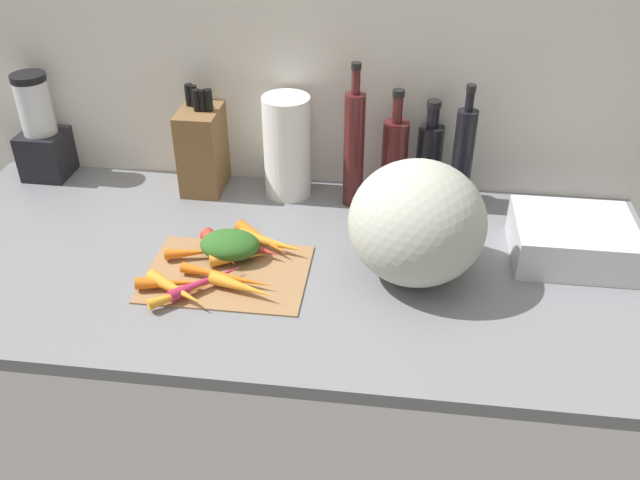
{
  "coord_description": "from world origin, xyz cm",
  "views": [
    {
      "loc": [
        24.88,
        -125.52,
        87.78
      ],
      "look_at": [
        9.98,
        -9.48,
        11.4
      ],
      "focal_mm": 38.32,
      "sensor_mm": 36.0,
      "label": 1
    }
  ],
  "objects": [
    {
      "name": "carrot_6",
      "position": [
        -5.42,
        -15.39,
        2.33
      ],
      "size": [
        15.33,
        7.68,
        3.05
      ],
      "primitive_type": "cone",
      "rotation": [
        0.0,
        1.57,
        -0.32
      ],
      "color": "orange",
      "rests_on": "cutting_board"
    },
    {
      "name": "carrot_12",
      "position": [
        -13.5,
        -2.41,
        2.51
      ],
      "size": [
        11.99,
        13.37,
        3.43
      ],
      "primitive_type": "cone",
      "rotation": [
        0.0,
        1.57,
        -0.87
      ],
      "color": "red",
      "rests_on": "cutting_board"
    },
    {
      "name": "ground_plane",
      "position": [
        0.0,
        0.0,
        -1.5
      ],
      "size": [
        170.0,
        80.0,
        3.0
      ],
      "primitive_type": "cube",
      "color": "slate"
    },
    {
      "name": "carrot_8",
      "position": [
        -9.1,
        -4.92,
        2.2
      ],
      "size": [
        12.33,
        6.71,
        2.8
      ],
      "primitive_type": "cone",
      "rotation": [
        0.0,
        1.57,
        0.34
      ],
      "color": "orange",
      "rests_on": "cutting_board"
    },
    {
      "name": "carrot_5",
      "position": [
        -4.94,
        2.72,
        2.45
      ],
      "size": [
        14.91,
        12.54,
        3.31
      ],
      "primitive_type": "cone",
      "rotation": [
        0.0,
        1.57,
        -0.66
      ],
      "color": "orange",
      "rests_on": "cutting_board"
    },
    {
      "name": "carrot_10",
      "position": [
        -20.5,
        -15.72,
        2.18
      ],
      "size": [
        15.27,
        4.92,
        2.76
      ],
      "primitive_type": "cone",
      "rotation": [
        0.0,
        1.57,
        0.15
      ],
      "color": "orange",
      "rests_on": "cutting_board"
    },
    {
      "name": "bottle_3",
      "position": [
        40.21,
        27.57,
        13.66
      ],
      "size": [
        5.05,
        5.05,
        32.36
      ],
      "color": "black",
      "rests_on": "ground_plane"
    },
    {
      "name": "bottle_0",
      "position": [
        13.73,
        26.57,
        15.41
      ],
      "size": [
        5.11,
        5.11,
        36.72
      ],
      "color": "#471919",
      "rests_on": "ground_plane"
    },
    {
      "name": "carrot_3",
      "position": [
        -14.78,
        -10.82,
        2.03
      ],
      "size": [
        11.04,
        4.56,
        2.47
      ],
      "primitive_type": "cone",
      "rotation": [
        0.0,
        1.57,
        -0.2
      ],
      "color": "orange",
      "rests_on": "cutting_board"
    },
    {
      "name": "winter_squash",
      "position": [
        29.53,
        -3.09,
        13.18
      ],
      "size": [
        28.8,
        28.53,
        26.36
      ],
      "primitive_type": "ellipsoid",
      "color": "#B2B7A8",
      "rests_on": "ground_plane"
    },
    {
      "name": "bottle_1",
      "position": [
        23.71,
        29.76,
        11.49
      ],
      "size": [
        6.54,
        6.54,
        29.5
      ],
      "color": "#471919",
      "rests_on": "ground_plane"
    },
    {
      "name": "cutting_board",
      "position": [
        -10.63,
        -8.3,
        0.4
      ],
      "size": [
        35.02,
        25.55,
        0.8
      ],
      "primitive_type": "cube",
      "color": "#997047",
      "rests_on": "ground_plane"
    },
    {
      "name": "blender_appliance",
      "position": [
        -70.13,
        31.19,
        12.31
      ],
      "size": [
        11.6,
        11.6,
        28.65
      ],
      "color": "black",
      "rests_on": "ground_plane"
    },
    {
      "name": "knife_block",
      "position": [
        -25.69,
        30.23,
        11.37
      ],
      "size": [
        10.11,
        15.41,
        27.46
      ],
      "color": "brown",
      "rests_on": "ground_plane"
    },
    {
      "name": "carrot_4",
      "position": [
        -13.34,
        -14.01,
        2.14
      ],
      "size": [
        14.16,
        14.35,
        2.68
      ],
      "primitive_type": "cone",
      "rotation": [
        0.0,
        1.57,
        0.79
      ],
      "color": "#B2264C",
      "rests_on": "cutting_board"
    },
    {
      "name": "carrot_0",
      "position": [
        -18.69,
        -18.22,
        2.38
      ],
      "size": [
        15.2,
        10.75,
        3.16
      ],
      "primitive_type": "cone",
      "rotation": [
        0.0,
        1.57,
        -0.53
      ],
      "color": "orange",
      "rests_on": "cutting_board"
    },
    {
      "name": "carrot_1",
      "position": [
        -6.22,
        -12.53,
        1.88
      ],
      "size": [
        14.68,
        4.59,
        2.16
      ],
      "primitive_type": "cone",
      "rotation": [
        0.0,
        1.57,
        -0.17
      ],
      "color": "orange",
      "rests_on": "cutting_board"
    },
    {
      "name": "carrot_11",
      "position": [
        -4.78,
        -1.15,
        2.25
      ],
      "size": [
        11.09,
        6.26,
        2.91
      ],
      "primitive_type": "cone",
      "rotation": [
        0.0,
        1.57,
        -0.33
      ],
      "color": "red",
      "rests_on": "cutting_board"
    },
    {
      "name": "wall_back",
      "position": [
        0.0,
        38.5,
        30.0
      ],
      "size": [
        170.0,
        3.0,
        60.0
      ],
      "primitive_type": "cube",
      "color": "silver",
      "rests_on": "ground_plane"
    },
    {
      "name": "paper_towel_roll",
      "position": [
        -3.42,
        29.5,
        13.23
      ],
      "size": [
        11.97,
        11.97,
        26.45
      ],
      "primitive_type": "cylinder",
      "color": "white",
      "rests_on": "ground_plane"
    },
    {
      "name": "carrot_7",
      "position": [
        -2.44,
        1.35,
        2.54
      ],
      "size": [
        16.55,
        7.9,
        3.48
      ],
      "primitive_type": "cone",
      "rotation": [
        0.0,
        1.57,
        -0.28
      ],
      "color": "orange",
      "rests_on": "cutting_board"
    },
    {
      "name": "bottle_2",
      "position": [
        32.37,
        31.85,
        10.87
      ],
      "size": [
        6.53,
        6.53,
        26.41
      ],
      "color": "black",
      "rests_on": "ground_plane"
    },
    {
      "name": "carrot_greens_pile",
      "position": [
        -11.27,
        -2.19,
        3.64
      ],
      "size": [
        13.44,
        10.34,
        5.69
      ],
      "primitive_type": "ellipsoid",
      "color": "#2D6023",
      "rests_on": "cutting_board"
    },
    {
      "name": "carrot_9",
      "position": [
        -19.66,
        -4.13,
        2.08
      ],
      "size": [
        12.02,
        5.31,
        2.56
      ],
      "primitive_type": "cone",
      "rotation": [
        0.0,
        1.57,
        0.24
      ],
      "color": "orange",
      "rests_on": "cutting_board"
    },
    {
      "name": "dish_rack",
      "position": [
        64.5,
        8.23,
        4.57
      ],
      "size": [
        25.94,
        21.93,
        9.13
      ],
      "primitive_type": "cube",
      "color": "silver",
      "rests_on": "ground_plane"
    },
    {
      "name": "carrot_2",
      "position": [
        -17.71,
        -19.02,
        1.96
      ],
      "size": [
        12.2,
        10.27,
        2.32
      ],
      "primitive_type": "cone",
      "rotation": [
        0.0,
        1.57,
        0.66
      ],
      "color": "orange",
      "rests_on": "cutting_board"
    }
  ]
}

